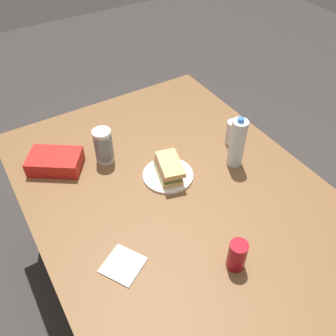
{
  "coord_description": "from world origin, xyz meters",
  "views": [
    {
      "loc": [
        0.87,
        -0.58,
        1.92
      ],
      "look_at": [
        -0.12,
        0.02,
        0.82
      ],
      "focal_mm": 39.24,
      "sensor_mm": 36.0,
      "label": 1
    }
  ],
  "objects_px": {
    "chip_bag": "(55,161)",
    "soda_can_silver": "(233,133)",
    "sandwich": "(169,168)",
    "soda_can_red": "(237,255)",
    "paper_plate": "(168,175)",
    "plastic_cup_stack": "(104,146)",
    "water_bottle_tall": "(237,143)",
    "dining_table": "(178,207)"
  },
  "relations": [
    {
      "from": "paper_plate",
      "to": "chip_bag",
      "type": "height_order",
      "value": "chip_bag"
    },
    {
      "from": "chip_bag",
      "to": "soda_can_silver",
      "type": "bearing_deg",
      "value": 15.48
    },
    {
      "from": "chip_bag",
      "to": "water_bottle_tall",
      "type": "xyz_separation_m",
      "value": [
        0.4,
        0.71,
        0.08
      ]
    },
    {
      "from": "plastic_cup_stack",
      "to": "chip_bag",
      "type": "bearing_deg",
      "value": -108.16
    },
    {
      "from": "sandwich",
      "to": "water_bottle_tall",
      "type": "distance_m",
      "value": 0.32
    },
    {
      "from": "soda_can_red",
      "to": "chip_bag",
      "type": "relative_size",
      "value": 0.53
    },
    {
      "from": "dining_table",
      "to": "chip_bag",
      "type": "relative_size",
      "value": 7.09
    },
    {
      "from": "paper_plate",
      "to": "soda_can_silver",
      "type": "bearing_deg",
      "value": 95.48
    },
    {
      "from": "soda_can_red",
      "to": "soda_can_silver",
      "type": "distance_m",
      "value": 0.69
    },
    {
      "from": "paper_plate",
      "to": "chip_bag",
      "type": "distance_m",
      "value": 0.51
    },
    {
      "from": "dining_table",
      "to": "chip_bag",
      "type": "bearing_deg",
      "value": -138.26
    },
    {
      "from": "soda_can_red",
      "to": "soda_can_silver",
      "type": "bearing_deg",
      "value": 142.45
    },
    {
      "from": "paper_plate",
      "to": "plastic_cup_stack",
      "type": "bearing_deg",
      "value": -142.07
    },
    {
      "from": "dining_table",
      "to": "paper_plate",
      "type": "distance_m",
      "value": 0.15
    },
    {
      "from": "sandwich",
      "to": "soda_can_red",
      "type": "bearing_deg",
      "value": -3.5
    },
    {
      "from": "paper_plate",
      "to": "plastic_cup_stack",
      "type": "distance_m",
      "value": 0.32
    },
    {
      "from": "sandwich",
      "to": "chip_bag",
      "type": "height_order",
      "value": "sandwich"
    },
    {
      "from": "soda_can_red",
      "to": "plastic_cup_stack",
      "type": "height_order",
      "value": "plastic_cup_stack"
    },
    {
      "from": "sandwich",
      "to": "soda_can_red",
      "type": "height_order",
      "value": "soda_can_red"
    },
    {
      "from": "plastic_cup_stack",
      "to": "soda_can_silver",
      "type": "relative_size",
      "value": 1.37
    },
    {
      "from": "sandwich",
      "to": "soda_can_silver",
      "type": "xyz_separation_m",
      "value": [
        -0.04,
        0.39,
        0.01
      ]
    },
    {
      "from": "paper_plate",
      "to": "water_bottle_tall",
      "type": "distance_m",
      "value": 0.34
    },
    {
      "from": "sandwich",
      "to": "chip_bag",
      "type": "distance_m",
      "value": 0.51
    },
    {
      "from": "soda_can_red",
      "to": "plastic_cup_stack",
      "type": "relative_size",
      "value": 0.73
    },
    {
      "from": "dining_table",
      "to": "sandwich",
      "type": "height_order",
      "value": "sandwich"
    },
    {
      "from": "sandwich",
      "to": "plastic_cup_stack",
      "type": "distance_m",
      "value": 0.32
    },
    {
      "from": "paper_plate",
      "to": "chip_bag",
      "type": "bearing_deg",
      "value": -127.98
    },
    {
      "from": "water_bottle_tall",
      "to": "plastic_cup_stack",
      "type": "relative_size",
      "value": 1.51
    },
    {
      "from": "dining_table",
      "to": "paper_plate",
      "type": "relative_size",
      "value": 7.27
    },
    {
      "from": "soda_can_red",
      "to": "plastic_cup_stack",
      "type": "distance_m",
      "value": 0.77
    },
    {
      "from": "dining_table",
      "to": "sandwich",
      "type": "distance_m",
      "value": 0.18
    },
    {
      "from": "chip_bag",
      "to": "soda_can_red",
      "type": "bearing_deg",
      "value": -30.73
    },
    {
      "from": "plastic_cup_stack",
      "to": "soda_can_silver",
      "type": "xyz_separation_m",
      "value": [
        0.21,
        0.58,
        -0.02
      ]
    },
    {
      "from": "soda_can_red",
      "to": "water_bottle_tall",
      "type": "height_order",
      "value": "water_bottle_tall"
    },
    {
      "from": "soda_can_red",
      "to": "dining_table",
      "type": "bearing_deg",
      "value": 178.22
    },
    {
      "from": "paper_plate",
      "to": "soda_can_red",
      "type": "height_order",
      "value": "soda_can_red"
    },
    {
      "from": "sandwich",
      "to": "soda_can_red",
      "type": "relative_size",
      "value": 1.65
    },
    {
      "from": "sandwich",
      "to": "chip_bag",
      "type": "relative_size",
      "value": 0.87
    },
    {
      "from": "paper_plate",
      "to": "soda_can_red",
      "type": "relative_size",
      "value": 1.84
    },
    {
      "from": "chip_bag",
      "to": "sandwich",
      "type": "bearing_deg",
      "value": -3.46
    },
    {
      "from": "chip_bag",
      "to": "soda_can_silver",
      "type": "relative_size",
      "value": 1.89
    },
    {
      "from": "plastic_cup_stack",
      "to": "soda_can_red",
      "type": "bearing_deg",
      "value": 12.11
    }
  ]
}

